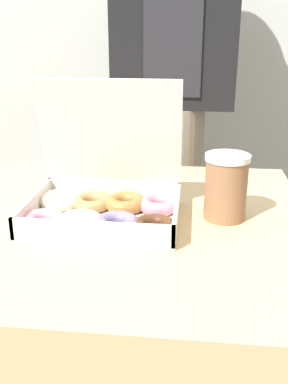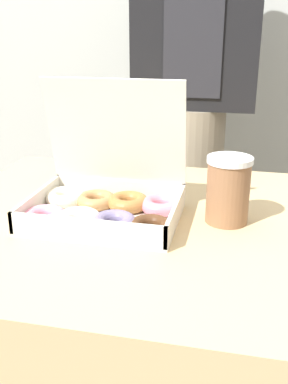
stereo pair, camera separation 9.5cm
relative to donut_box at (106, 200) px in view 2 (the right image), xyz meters
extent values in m
cube|color=tan|center=(0.02, 0.01, -0.42)|extent=(0.85, 0.81, 0.75)
cube|color=silver|center=(0.00, -0.01, -0.04)|extent=(0.32, 0.25, 0.01)
cube|color=silver|center=(-0.16, -0.01, -0.01)|extent=(0.01, 0.25, 0.05)
cube|color=silver|center=(0.16, -0.01, -0.01)|extent=(0.01, 0.25, 0.05)
cube|color=silver|center=(0.00, -0.13, -0.01)|extent=(0.32, 0.01, 0.05)
cube|color=silver|center=(0.00, 0.11, -0.01)|extent=(0.32, 0.01, 0.05)
cube|color=silver|center=(0.00, 0.08, 0.13)|extent=(0.32, 0.06, 0.24)
torus|color=pink|center=(-0.11, -0.07, -0.02)|extent=(0.12, 0.12, 0.03)
torus|color=silver|center=(-0.11, 0.04, -0.02)|extent=(0.10, 0.10, 0.03)
torus|color=white|center=(-0.04, -0.07, -0.02)|extent=(0.10, 0.10, 0.03)
torus|color=#B27F4C|center=(-0.04, 0.04, -0.02)|extent=(0.13, 0.13, 0.03)
torus|color=slate|center=(0.04, -0.07, -0.02)|extent=(0.11, 0.11, 0.03)
torus|color=#A87038|center=(0.04, 0.04, -0.02)|extent=(0.12, 0.12, 0.03)
torus|color=#4C2D19|center=(0.12, -0.07, -0.02)|extent=(0.12, 0.12, 0.03)
torus|color=pink|center=(0.12, 0.04, -0.02)|extent=(0.12, 0.12, 0.03)
cylinder|color=#8C6042|center=(0.26, 0.03, 0.03)|extent=(0.09, 0.09, 0.13)
cylinder|color=white|center=(0.26, 0.03, 0.10)|extent=(0.10, 0.10, 0.01)
cylinder|color=gray|center=(0.11, 0.69, -0.35)|extent=(0.23, 0.23, 0.89)
cube|color=black|center=(0.11, 0.69, 0.38)|extent=(0.41, 0.19, 0.57)
cube|color=#232328|center=(0.11, 0.59, 0.33)|extent=(0.19, 0.01, 0.37)
camera|label=1|loc=(0.19, -0.89, 0.36)|focal=42.00mm
camera|label=2|loc=(0.28, -0.88, 0.36)|focal=42.00mm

